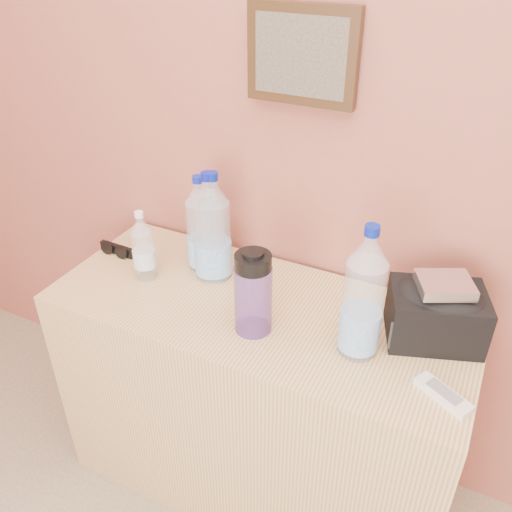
{
  "coord_description": "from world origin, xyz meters",
  "views": [
    {
      "loc": [
        0.2,
        0.63,
        1.71
      ],
      "look_at": [
        -0.34,
        1.71,
        0.94
      ],
      "focal_mm": 38.0,
      "sensor_mm": 36.0,
      "label": 1
    }
  ],
  "objects_px": {
    "toiletry_bag": "(436,313)",
    "pet_large_b": "(200,228)",
    "pet_large_c": "(215,233)",
    "pet_small": "(143,249)",
    "nalgene_bottle": "(253,292)",
    "dresser": "(258,400)",
    "ac_remote": "(443,395)",
    "foil_packet": "(445,285)",
    "pet_large_a": "(210,233)",
    "pet_large_d": "(363,299)",
    "sunglasses": "(117,249)"
  },
  "relations": [
    {
      "from": "toiletry_bag",
      "to": "pet_large_b",
      "type": "bearing_deg",
      "value": 158.77
    },
    {
      "from": "pet_large_c",
      "to": "pet_small",
      "type": "xyz_separation_m",
      "value": [
        -0.19,
        -0.1,
        -0.05
      ]
    },
    {
      "from": "pet_large_c",
      "to": "nalgene_bottle",
      "type": "bearing_deg",
      "value": -39.23
    },
    {
      "from": "dresser",
      "to": "ac_remote",
      "type": "bearing_deg",
      "value": -12.52
    },
    {
      "from": "pet_large_b",
      "to": "nalgene_bottle",
      "type": "xyz_separation_m",
      "value": [
        0.28,
        -0.2,
        -0.02
      ]
    },
    {
      "from": "ac_remote",
      "to": "foil_packet",
      "type": "bearing_deg",
      "value": 135.95
    },
    {
      "from": "pet_small",
      "to": "ac_remote",
      "type": "height_order",
      "value": "pet_small"
    },
    {
      "from": "toiletry_bag",
      "to": "pet_large_a",
      "type": "bearing_deg",
      "value": 161.4
    },
    {
      "from": "pet_large_b",
      "to": "pet_large_c",
      "type": "height_order",
      "value": "pet_large_c"
    },
    {
      "from": "foil_packet",
      "to": "pet_large_c",
      "type": "bearing_deg",
      "value": 179.58
    },
    {
      "from": "pet_large_c",
      "to": "ac_remote",
      "type": "relative_size",
      "value": 2.46
    },
    {
      "from": "pet_large_d",
      "to": "nalgene_bottle",
      "type": "relative_size",
      "value": 1.5
    },
    {
      "from": "dresser",
      "to": "toiletry_bag",
      "type": "relative_size",
      "value": 5.14
    },
    {
      "from": "pet_large_b",
      "to": "toiletry_bag",
      "type": "bearing_deg",
      "value": -1.86
    },
    {
      "from": "pet_large_b",
      "to": "ac_remote",
      "type": "distance_m",
      "value": 0.83
    },
    {
      "from": "dresser",
      "to": "pet_large_b",
      "type": "relative_size",
      "value": 3.93
    },
    {
      "from": "dresser",
      "to": "pet_large_a",
      "type": "xyz_separation_m",
      "value": [
        -0.2,
        0.08,
        0.53
      ]
    },
    {
      "from": "pet_large_b",
      "to": "toiletry_bag",
      "type": "relative_size",
      "value": 1.31
    },
    {
      "from": "toiletry_bag",
      "to": "dresser",
      "type": "bearing_deg",
      "value": 171.04
    },
    {
      "from": "pet_large_a",
      "to": "toiletry_bag",
      "type": "distance_m",
      "value": 0.67
    },
    {
      "from": "pet_large_a",
      "to": "ac_remote",
      "type": "xyz_separation_m",
      "value": [
        0.73,
        -0.2,
        -0.14
      ]
    },
    {
      "from": "pet_large_b",
      "to": "ac_remote",
      "type": "relative_size",
      "value": 2.22
    },
    {
      "from": "ac_remote",
      "to": "pet_large_d",
      "type": "bearing_deg",
      "value": -168.18
    },
    {
      "from": "pet_large_d",
      "to": "foil_packet",
      "type": "height_order",
      "value": "pet_large_d"
    },
    {
      "from": "pet_large_c",
      "to": "toiletry_bag",
      "type": "bearing_deg",
      "value": 0.12
    },
    {
      "from": "sunglasses",
      "to": "toiletry_bag",
      "type": "distance_m",
      "value": 1.01
    },
    {
      "from": "sunglasses",
      "to": "ac_remote",
      "type": "height_order",
      "value": "sunglasses"
    },
    {
      "from": "nalgene_bottle",
      "to": "sunglasses",
      "type": "relative_size",
      "value": 1.9
    },
    {
      "from": "pet_large_b",
      "to": "ac_remote",
      "type": "bearing_deg",
      "value": -16.17
    },
    {
      "from": "pet_large_b",
      "to": "toiletry_bag",
      "type": "height_order",
      "value": "pet_large_b"
    },
    {
      "from": "pet_large_a",
      "to": "nalgene_bottle",
      "type": "distance_m",
      "value": 0.28
    },
    {
      "from": "pet_small",
      "to": "nalgene_bottle",
      "type": "xyz_separation_m",
      "value": [
        0.4,
        -0.07,
        0.02
      ]
    },
    {
      "from": "pet_large_a",
      "to": "pet_small",
      "type": "bearing_deg",
      "value": -151.51
    },
    {
      "from": "pet_large_a",
      "to": "pet_large_c",
      "type": "relative_size",
      "value": 1.0
    },
    {
      "from": "pet_large_a",
      "to": "pet_large_c",
      "type": "xyz_separation_m",
      "value": [
        0.01,
        0.01,
        -0.0
      ]
    },
    {
      "from": "toiletry_bag",
      "to": "foil_packet",
      "type": "xyz_separation_m",
      "value": [
        0.01,
        -0.01,
        0.09
      ]
    },
    {
      "from": "pet_small",
      "to": "pet_large_a",
      "type": "bearing_deg",
      "value": 28.49
    },
    {
      "from": "sunglasses",
      "to": "pet_large_b",
      "type": "bearing_deg",
      "value": 13.96
    },
    {
      "from": "toiletry_bag",
      "to": "pet_large_c",
      "type": "bearing_deg",
      "value": 160.74
    },
    {
      "from": "dresser",
      "to": "nalgene_bottle",
      "type": "bearing_deg",
      "value": -72.45
    },
    {
      "from": "nalgene_bottle",
      "to": "dresser",
      "type": "bearing_deg",
      "value": 107.55
    },
    {
      "from": "pet_small",
      "to": "pet_large_b",
      "type": "bearing_deg",
      "value": 45.99
    },
    {
      "from": "ac_remote",
      "to": "sunglasses",
      "type": "bearing_deg",
      "value": -160.06
    },
    {
      "from": "ac_remote",
      "to": "toiletry_bag",
      "type": "height_order",
      "value": "toiletry_bag"
    },
    {
      "from": "dresser",
      "to": "toiletry_bag",
      "type": "distance_m",
      "value": 0.66
    },
    {
      "from": "nalgene_bottle",
      "to": "foil_packet",
      "type": "bearing_deg",
      "value": 21.04
    },
    {
      "from": "pet_large_a",
      "to": "sunglasses",
      "type": "height_order",
      "value": "pet_large_a"
    },
    {
      "from": "dresser",
      "to": "ac_remote",
      "type": "relative_size",
      "value": 8.71
    },
    {
      "from": "sunglasses",
      "to": "pet_small",
      "type": "bearing_deg",
      "value": -19.87
    },
    {
      "from": "pet_large_d",
      "to": "foil_packet",
      "type": "distance_m",
      "value": 0.21
    }
  ]
}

